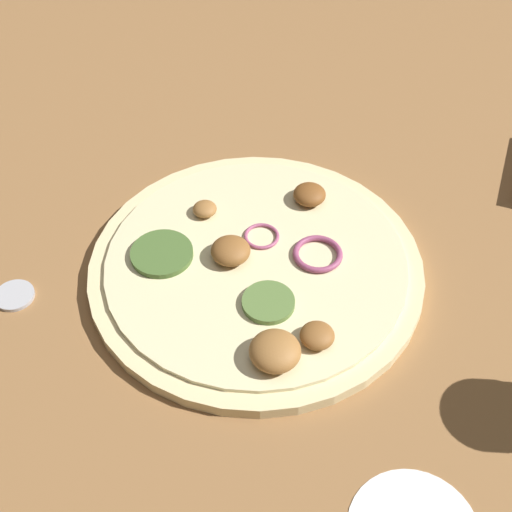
% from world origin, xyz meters
% --- Properties ---
extents(ground_plane, '(3.00, 3.00, 0.00)m').
position_xyz_m(ground_plane, '(0.00, 0.00, 0.00)').
color(ground_plane, olive).
extents(pizza, '(0.29, 0.29, 0.04)m').
position_xyz_m(pizza, '(0.00, -0.00, 0.01)').
color(pizza, beige).
rests_on(pizza, ground_plane).
extents(loose_cap, '(0.03, 0.03, 0.01)m').
position_xyz_m(loose_cap, '(-0.20, -0.06, 0.00)').
color(loose_cap, '#B2B2B7').
rests_on(loose_cap, ground_plane).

